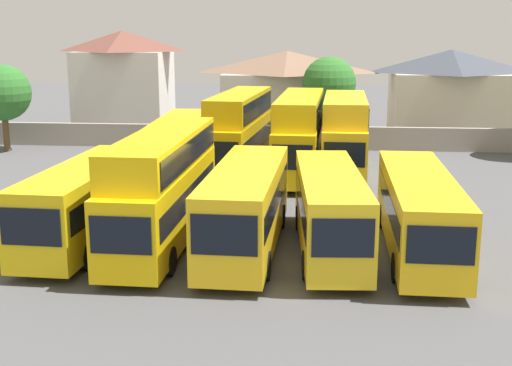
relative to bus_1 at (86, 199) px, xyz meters
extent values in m
plane|color=#4C4C4F|center=(7.08, 17.70, -1.95)|extent=(140.00, 140.00, 0.00)
cube|color=gray|center=(7.08, 24.51, -1.05)|extent=(56.00, 0.50, 1.80)
cube|color=yellow|center=(0.00, 0.01, -0.06)|extent=(3.01, 10.47, 3.06)
cube|color=black|center=(-0.22, -5.19, 0.30)|extent=(2.26, 0.18, 1.38)
cube|color=black|center=(0.00, 0.01, 0.30)|extent=(3.01, 9.64, 0.96)
cylinder|color=black|center=(1.04, -3.25, -1.40)|extent=(0.35, 1.11, 1.10)
cylinder|color=black|center=(-1.32, -3.15, -1.40)|extent=(0.35, 1.11, 1.10)
cylinder|color=black|center=(1.32, 3.17, -1.40)|extent=(0.35, 1.11, 1.10)
cylinder|color=black|center=(-1.04, 3.27, -1.40)|extent=(0.35, 1.11, 1.10)
cube|color=#E7B90B|center=(3.32, 0.09, -0.10)|extent=(2.73, 11.64, 2.98)
cube|color=black|center=(3.19, -5.72, 0.26)|extent=(2.17, 0.13, 1.34)
cube|color=black|center=(3.32, 0.09, 0.26)|extent=(2.75, 10.71, 0.94)
cube|color=#E7B90B|center=(3.33, 0.38, 2.12)|extent=(2.66, 11.06, 1.46)
cube|color=black|center=(3.33, 0.38, 2.12)|extent=(2.74, 10.48, 1.02)
cylinder|color=black|center=(4.38, -3.52, -1.40)|extent=(0.32, 1.11, 1.10)
cylinder|color=black|center=(2.11, -3.47, -1.40)|extent=(0.32, 1.11, 1.10)
cylinder|color=black|center=(4.54, 3.66, -1.40)|extent=(0.32, 1.11, 1.10)
cylinder|color=black|center=(2.27, 3.71, -1.40)|extent=(0.32, 1.11, 1.10)
cube|color=yellow|center=(6.94, -0.30, -0.01)|extent=(2.93, 10.92, 3.17)
cube|color=black|center=(6.77, -5.74, 0.37)|extent=(2.29, 0.15, 1.43)
cube|color=black|center=(6.94, -0.30, 0.37)|extent=(2.95, 10.05, 1.00)
cylinder|color=black|center=(8.03, -3.70, -1.40)|extent=(0.33, 1.11, 1.10)
cylinder|color=black|center=(5.64, -3.63, -1.40)|extent=(0.33, 1.11, 1.10)
cylinder|color=black|center=(8.24, 3.02, -1.40)|extent=(0.33, 1.11, 1.10)
cylinder|color=black|center=(5.85, 3.09, -1.40)|extent=(0.33, 1.11, 1.10)
cube|color=gold|center=(10.40, -0.26, -0.08)|extent=(3.12, 10.44, 3.03)
cube|color=black|center=(10.76, -5.42, 0.28)|extent=(2.12, 0.23, 1.36)
cube|color=black|center=(10.40, -0.26, 0.28)|extent=(3.10, 9.62, 0.95)
cylinder|color=black|center=(11.72, -3.37, -1.40)|extent=(0.38, 1.12, 1.10)
cylinder|color=black|center=(9.51, -3.52, -1.40)|extent=(0.38, 1.12, 1.10)
cylinder|color=black|center=(11.28, 3.00, -1.40)|extent=(0.38, 1.12, 1.10)
cylinder|color=black|center=(9.07, 2.85, -1.40)|extent=(0.38, 1.12, 1.10)
cube|color=yellow|center=(14.06, 0.03, -0.14)|extent=(2.77, 11.46, 2.91)
cube|color=black|center=(13.94, -5.69, 0.21)|extent=(2.23, 0.13, 1.31)
cube|color=black|center=(14.06, 0.03, 0.21)|extent=(2.79, 10.55, 0.92)
cylinder|color=black|center=(15.15, -3.53, -1.40)|extent=(0.32, 1.11, 1.10)
cylinder|color=black|center=(12.82, -3.48, -1.40)|extent=(0.32, 1.11, 1.10)
cylinder|color=black|center=(15.30, 3.55, -1.40)|extent=(0.32, 1.11, 1.10)
cylinder|color=black|center=(12.96, 3.60, -1.40)|extent=(0.32, 1.11, 1.10)
cube|color=#EBB311|center=(0.94, 14.66, -0.02)|extent=(3.00, 11.79, 3.16)
cube|color=black|center=(1.15, 8.79, 0.36)|extent=(2.29, 0.16, 1.42)
cube|color=black|center=(0.94, 14.66, 0.36)|extent=(3.01, 10.86, 0.99)
cylinder|color=black|center=(2.26, 11.08, -1.40)|extent=(0.34, 1.11, 1.10)
cylinder|color=black|center=(-0.12, 11.00, -1.40)|extent=(0.34, 1.11, 1.10)
cylinder|color=black|center=(2.01, 18.33, -1.40)|extent=(0.34, 1.11, 1.10)
cylinder|color=black|center=(-0.38, 18.25, -1.40)|extent=(0.34, 1.11, 1.10)
cube|color=#E0AF0D|center=(4.90, 14.84, -0.02)|extent=(3.31, 11.26, 3.14)
cube|color=black|center=(4.45, 9.29, 0.36)|extent=(2.12, 0.25, 1.42)
cube|color=black|center=(4.90, 14.84, 0.36)|extent=(3.27, 10.38, 0.99)
cube|color=#E0AF0D|center=(4.92, 15.12, 2.39)|extent=(3.21, 10.71, 1.68)
cube|color=black|center=(4.92, 15.12, 2.39)|extent=(3.26, 10.16, 1.17)
cylinder|color=black|center=(5.72, 11.32, -1.40)|extent=(0.39, 1.12, 1.10)
cylinder|color=black|center=(3.52, 11.50, -1.40)|extent=(0.39, 1.12, 1.10)
cylinder|color=black|center=(6.29, 18.18, -1.40)|extent=(0.39, 1.12, 1.10)
cylinder|color=black|center=(4.08, 18.36, -1.40)|extent=(0.39, 1.12, 1.10)
cube|color=#E4B80F|center=(8.74, 14.80, -0.04)|extent=(3.00, 12.02, 3.10)
cube|color=black|center=(8.49, 8.81, 0.33)|extent=(2.22, 0.17, 1.40)
cube|color=black|center=(8.74, 14.80, 0.33)|extent=(3.00, 11.07, 0.98)
cube|color=#E4B80F|center=(8.75, 15.09, 2.31)|extent=(2.93, 11.42, 1.60)
cube|color=black|center=(8.75, 15.09, 2.31)|extent=(2.99, 10.83, 1.12)
cylinder|color=black|center=(9.75, 11.05, -1.40)|extent=(0.34, 1.11, 1.10)
cylinder|color=black|center=(7.43, 11.15, -1.40)|extent=(0.34, 1.11, 1.10)
cylinder|color=black|center=(10.04, 18.44, -1.40)|extent=(0.34, 1.11, 1.10)
cylinder|color=black|center=(7.73, 18.54, -1.40)|extent=(0.34, 1.11, 1.10)
cube|color=yellow|center=(11.54, 14.86, -0.03)|extent=(2.94, 10.17, 3.12)
cube|color=black|center=(11.37, 9.80, 0.34)|extent=(2.29, 0.16, 1.40)
cube|color=black|center=(11.54, 14.86, 0.34)|extent=(2.96, 9.36, 0.98)
cube|color=yellow|center=(11.55, 15.11, 2.29)|extent=(2.87, 9.66, 1.52)
cube|color=black|center=(11.55, 15.11, 2.29)|extent=(2.95, 9.16, 1.06)
cylinder|color=black|center=(12.63, 11.69, -1.40)|extent=(0.34, 1.11, 1.10)
cylinder|color=black|center=(10.24, 11.77, -1.40)|extent=(0.34, 1.11, 1.10)
cylinder|color=black|center=(12.85, 17.94, -1.40)|extent=(0.34, 1.11, 1.10)
cylinder|color=black|center=(10.46, 18.02, -1.40)|extent=(0.34, 1.11, 1.10)
cube|color=silver|center=(-7.68, 32.71, 1.64)|extent=(7.95, 6.51, 7.19)
pyramid|color=brown|center=(-7.68, 32.71, 6.15)|extent=(8.35, 6.83, 1.83)
cube|color=silver|center=(7.12, 32.17, 0.74)|extent=(10.85, 7.24, 5.39)
pyramid|color=brown|center=(7.12, 32.17, 4.39)|extent=(11.39, 7.60, 1.91)
cube|color=beige|center=(21.23, 32.52, 0.77)|extent=(9.87, 6.70, 5.44)
pyramid|color=#3D424C|center=(21.23, 32.52, 4.49)|extent=(10.36, 7.04, 1.99)
cylinder|color=brown|center=(-13.76, 21.51, -0.46)|extent=(0.47, 0.47, 2.99)
sphere|color=#2D6B28|center=(-13.76, 21.51, 2.51)|extent=(4.21, 4.21, 4.21)
cylinder|color=brown|center=(10.72, 27.01, -0.25)|extent=(0.56, 0.56, 3.40)
sphere|color=#2D6B28|center=(10.72, 27.01, 2.95)|extent=(4.27, 4.27, 4.27)
camera|label=1|loc=(9.80, -27.10, 7.10)|focal=47.04mm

